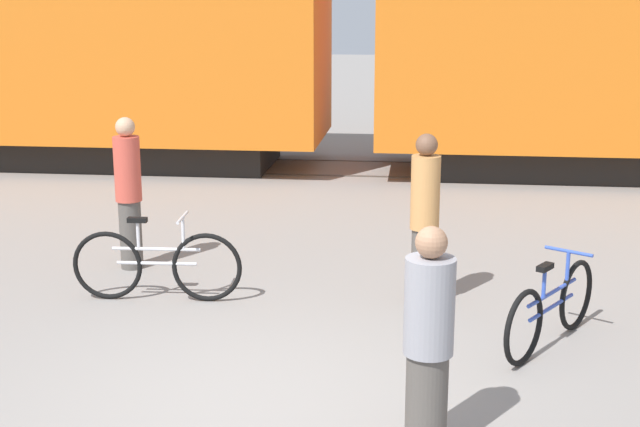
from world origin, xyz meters
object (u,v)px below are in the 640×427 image
Objects in this scene: freight_train at (352,14)px; bicycle_blue at (551,308)px; person_in_grey at (428,341)px; bicycle_silver at (157,265)px; person_in_tan at (425,219)px; person_in_red at (129,192)px.

freight_train is 34.01× the size of bicycle_blue.
bicycle_silver is at bearing -91.71° from person_in_grey.
bicycle_blue is 0.85× the size of person_in_tan.
person_in_tan is (1.32, -7.20, -1.85)m from freight_train.
bicycle_blue is at bearing -5.38° from person_in_tan.
person_in_tan is at bearing -79.60° from freight_train.
freight_train is 7.86m from bicycle_silver.
freight_train is at bearing 79.09° from bicycle_silver.
person_in_grey is at bearing -45.47° from bicycle_silver.
bicycle_silver reaches higher than bicycle_blue.
bicycle_silver is 1.01× the size of person_in_red.
person_in_red is 0.99× the size of person_in_tan.
person_in_red reaches higher than bicycle_silver.
bicycle_silver is 1.00× the size of person_in_tan.
person_in_tan is (2.74, 0.16, 0.53)m from bicycle_silver.
bicycle_blue is 3.98m from bicycle_silver.
bicycle_silver is 2.80m from person_in_tan.
freight_train is 29.00× the size of bicycle_silver.
person_in_tan reaches higher than bicycle_blue.
bicycle_blue is 0.86× the size of person_in_red.
freight_train reaches higher than person_in_red.
bicycle_blue is 0.85× the size of bicycle_silver.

